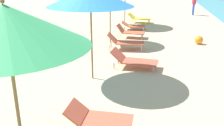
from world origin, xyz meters
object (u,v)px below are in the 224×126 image
at_px(lounger_fifth_shoreside, 133,60).
at_px(lounger_sixth_shoreside, 130,31).
at_px(umbrella_fourth, 6,26).
at_px(lounger_sixth_inland, 125,41).
at_px(lounger_farthest_shoreside, 139,18).
at_px(person_walking_near, 194,2).
at_px(beach_ball, 199,40).
at_px(lounger_farthest_inland, 133,25).
at_px(lounger_fourth_shoreside, 98,119).

height_order(lounger_fifth_shoreside, lounger_sixth_shoreside, lounger_sixth_shoreside).
bearing_deg(umbrella_fourth, lounger_sixth_inland, 84.76).
distance_m(lounger_farthest_shoreside, person_walking_near, 5.44).
distance_m(umbrella_fourth, beach_ball, 9.39).
bearing_deg(beach_ball, lounger_farthest_inland, 142.20).
relative_size(lounger_sixth_shoreside, person_walking_near, 0.83).
xyz_separation_m(lounger_fourth_shoreside, lounger_fifth_shoreside, (0.32, 3.66, -0.01)).
xyz_separation_m(lounger_sixth_inland, lounger_farthest_inland, (-0.04, 3.85, -0.08)).
xyz_separation_m(lounger_fifth_shoreside, person_walking_near, (3.30, 12.08, 0.70)).
bearing_deg(lounger_fifth_shoreside, lounger_sixth_shoreside, 103.77).
distance_m(lounger_farthest_inland, person_walking_near, 7.34).
xyz_separation_m(lounger_farthest_shoreside, person_walking_near, (3.74, 3.89, 0.68)).
height_order(lounger_sixth_inland, lounger_farthest_shoreside, lounger_sixth_inland).
distance_m(umbrella_fourth, lounger_farthest_inland, 10.99).
relative_size(umbrella_fourth, lounger_sixth_shoreside, 1.94).
xyz_separation_m(lounger_fourth_shoreside, lounger_farthest_inland, (-0.27, 9.55, -0.03)).
distance_m(lounger_fourth_shoreside, lounger_sixth_inland, 5.70).
distance_m(lounger_fifth_shoreside, lounger_sixth_shoreside, 4.16).
distance_m(umbrella_fourth, person_walking_near, 17.60).
distance_m(lounger_fourth_shoreside, lounger_fifth_shoreside, 3.67).
height_order(umbrella_fourth, beach_ball, umbrella_fourth).
height_order(lounger_fourth_shoreside, person_walking_near, person_walking_near).
bearing_deg(beach_ball, umbrella_fourth, -113.95).
bearing_deg(beach_ball, person_walking_near, 84.90).
relative_size(lounger_fifth_shoreside, lounger_sixth_inland, 1.03).
bearing_deg(lounger_fourth_shoreside, beach_ball, 68.57).
bearing_deg(lounger_fourth_shoreside, person_walking_near, 77.41).
relative_size(umbrella_fourth, lounger_sixth_inland, 1.73).
bearing_deg(lounger_farthest_shoreside, person_walking_near, 53.03).
xyz_separation_m(lounger_sixth_shoreside, lounger_sixth_inland, (0.03, -2.07, 0.04)).
height_order(lounger_fifth_shoreside, person_walking_near, person_walking_near).
relative_size(lounger_farthest_shoreside, person_walking_near, 0.92).
relative_size(lounger_sixth_shoreside, lounger_sixth_inland, 0.89).
bearing_deg(person_walking_near, beach_ball, -102.98).
distance_m(lounger_farthest_shoreside, beach_ball, 5.58).
bearing_deg(person_walking_near, lounger_sixth_shoreside, -123.82).
bearing_deg(umbrella_fourth, lounger_farthest_shoreside, 86.74).
distance_m(lounger_fifth_shoreside, lounger_farthest_inland, 5.92).
distance_m(umbrella_fourth, lounger_sixth_inland, 7.23).
height_order(person_walking_near, beach_ball, person_walking_near).
xyz_separation_m(lounger_farthest_shoreside, beach_ball, (2.97, -4.72, -0.12)).
xyz_separation_m(lounger_sixth_inland, person_walking_near, (3.85, 10.04, 0.64)).
height_order(lounger_fourth_shoreside, lounger_sixth_inland, lounger_sixth_inland).
xyz_separation_m(lounger_fifth_shoreside, beach_ball, (2.53, 3.47, -0.09)).
xyz_separation_m(lounger_farthest_shoreside, lounger_farthest_inland, (-0.15, -2.30, -0.04)).
xyz_separation_m(umbrella_fourth, lounger_farthest_inland, (0.59, 10.78, -2.02)).
height_order(lounger_farthest_inland, person_walking_near, person_walking_near).
bearing_deg(lounger_sixth_inland, lounger_fourth_shoreside, -92.01).
distance_m(umbrella_fourth, lounger_fifth_shoreside, 5.41).
xyz_separation_m(person_walking_near, beach_ball, (-0.77, -8.61, -0.80)).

